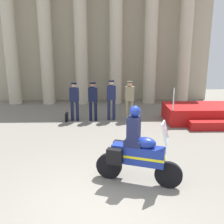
# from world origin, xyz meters

# --- Properties ---
(ground_plane) EXTENTS (28.00, 28.00, 0.00)m
(ground_plane) POSITION_xyz_m (0.00, 0.00, 0.00)
(ground_plane) COLOR gray
(colonnade_backdrop) EXTENTS (12.68, 1.55, 8.10)m
(colonnade_backdrop) POSITION_xyz_m (-0.16, 10.22, 4.12)
(colonnade_backdrop) COLOR #B6AB91
(colonnade_backdrop) RESTS_ON ground_plane
(reviewing_stand) EXTENTS (2.98, 2.28, 1.59)m
(reviewing_stand) POSITION_xyz_m (4.26, 5.96, 0.33)
(reviewing_stand) COLOR #B71414
(reviewing_stand) RESTS_ON ground_plane
(officer_in_row_0) EXTENTS (0.39, 0.24, 1.67)m
(officer_in_row_0) POSITION_xyz_m (-1.14, 6.23, 0.99)
(officer_in_row_0) COLOR #141938
(officer_in_row_0) RESTS_ON ground_plane
(officer_in_row_1) EXTENTS (0.39, 0.24, 1.68)m
(officer_in_row_1) POSITION_xyz_m (-0.35, 6.22, 0.99)
(officer_in_row_1) COLOR black
(officer_in_row_1) RESTS_ON ground_plane
(officer_in_row_2) EXTENTS (0.39, 0.24, 1.75)m
(officer_in_row_2) POSITION_xyz_m (0.44, 6.30, 1.03)
(officer_in_row_2) COLOR #191E42
(officer_in_row_2) RESTS_ON ground_plane
(officer_in_row_3) EXTENTS (0.39, 0.24, 1.70)m
(officer_in_row_3) POSITION_xyz_m (1.22, 6.31, 1.00)
(officer_in_row_3) COLOR #847A5B
(officer_in_row_3) RESTS_ON ground_plane
(motorcycle_with_rider) EXTENTS (2.01, 0.98, 1.90)m
(motorcycle_with_rider) POSITION_xyz_m (0.87, 0.99, 0.79)
(motorcycle_with_rider) COLOR black
(motorcycle_with_rider) RESTS_ON ground_plane
(briefcase_on_ground) EXTENTS (0.10, 0.32, 0.36)m
(briefcase_on_ground) POSITION_xyz_m (-1.50, 6.18, 0.18)
(briefcase_on_ground) COLOR black
(briefcase_on_ground) RESTS_ON ground_plane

